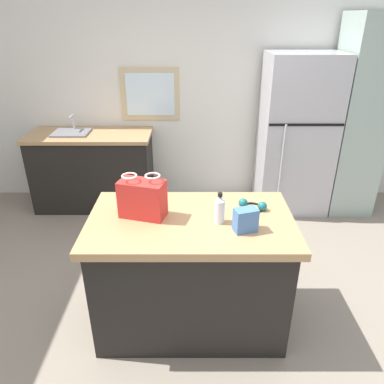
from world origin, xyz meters
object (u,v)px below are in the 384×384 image
Objects in this scene: refrigerator at (297,136)px; small_box at (247,220)px; bottle at (221,209)px; ear_defenders at (254,206)px; shopping_bag at (144,198)px; kitchen_island at (192,272)px; tall_cabinet at (359,119)px.

small_box is at bearing -112.71° from refrigerator.
bottle is at bearing 146.77° from small_box.
refrigerator is 8.30× the size of bottle.
small_box is (-0.84, -2.01, 0.08)m from refrigerator.
refrigerator is at bearing 67.29° from small_box.
ear_defenders is at bearing 37.22° from bottle.
ear_defenders is (0.75, 0.10, -0.11)m from shopping_bag.
shopping_bag reaches higher than ear_defenders.
small_box is 0.31m from ear_defenders.
bottle is at bearing -142.78° from ear_defenders.
kitchen_island is 4.18× the size of shopping_bag.
small_box reaches higher than kitchen_island.
small_box reaches higher than ear_defenders.
tall_cabinet is at bearing 50.68° from ear_defenders.
ear_defenders reaches higher than kitchen_island.
shopping_bag is 1.68× the size of ear_defenders.
tall_cabinet is 6.56× the size of shopping_bag.
bottle reaches higher than ear_defenders.
refrigerator is 2.16m from bottle.
shopping_bag is (-0.32, 0.04, 0.57)m from kitchen_island.
shopping_bag is at bearing -172.43° from ear_defenders.
bottle is (-1.00, -1.91, 0.10)m from refrigerator.
bottle is (-0.15, 0.10, 0.02)m from small_box.
tall_cabinet reaches higher than kitchen_island.
bottle is at bearing -117.54° from refrigerator.
small_box is at bearing -126.77° from tall_cabinet.
ear_defenders is (-0.75, -1.73, 0.03)m from refrigerator.
refrigerator reaches higher than bottle.
bottle reaches higher than small_box.
small_box is at bearing -23.64° from kitchen_island.
small_box is 0.19m from bottle.
refrigerator is 1.88m from ear_defenders.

